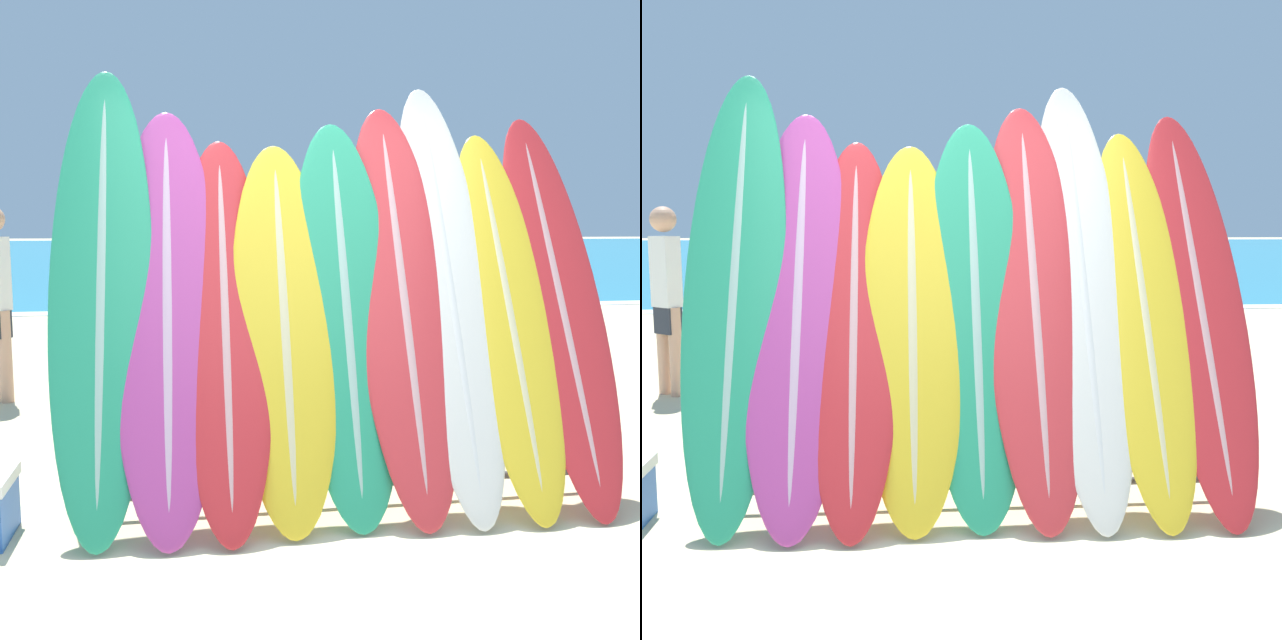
{
  "view_description": "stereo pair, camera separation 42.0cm",
  "coord_description": "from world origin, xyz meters",
  "views": [
    {
      "loc": [
        -0.69,
        -3.05,
        1.52
      ],
      "look_at": [
        0.09,
        1.58,
        0.92
      ],
      "focal_mm": 42.0,
      "sensor_mm": 36.0,
      "label": 1
    },
    {
      "loc": [
        -0.28,
        -3.1,
        1.52
      ],
      "look_at": [
        0.09,
        1.58,
        0.92
      ],
      "focal_mm": 42.0,
      "sensor_mm": 36.0,
      "label": 2
    }
  ],
  "objects": [
    {
      "name": "ground_plane",
      "position": [
        0.0,
        0.0,
        0.0
      ],
      "size": [
        160.0,
        160.0,
        0.0
      ],
      "primitive_type": "plane",
      "color": "beige"
    },
    {
      "name": "ocean_water",
      "position": [
        0.0,
        39.47,
        0.0
      ],
      "size": [
        120.0,
        60.0,
        0.01
      ],
      "color": "teal",
      "rests_on": "ground_plane"
    },
    {
      "name": "surfboard_rack",
      "position": [
        0.09,
        0.78,
        0.49
      ],
      "size": [
        2.85,
        0.04,
        0.9
      ],
      "color": "#47474C",
      "rests_on": "ground_plane"
    },
    {
      "name": "surfboard_slot_0",
      "position": [
        -1.16,
        0.9,
        1.2
      ],
      "size": [
        0.52,
        1.19,
        2.4
      ],
      "color": "#289E70",
      "rests_on": "ground_plane"
    },
    {
      "name": "surfboard_slot_1",
      "position": [
        -0.83,
        0.86,
        1.09
      ],
      "size": [
        0.56,
        1.2,
        2.17
      ],
      "color": "#B23D8E",
      "rests_on": "ground_plane"
    },
    {
      "name": "surfboard_slot_2",
      "position": [
        -0.53,
        0.82,
        1.01
      ],
      "size": [
        0.49,
        1.14,
        2.01
      ],
      "color": "red",
      "rests_on": "ground_plane"
    },
    {
      "name": "surfboard_slot_3",
      "position": [
        -0.23,
        0.8,
        0.99
      ],
      "size": [
        0.55,
        1.0,
        1.98
      ],
      "color": "yellow",
      "rests_on": "ground_plane"
    },
    {
      "name": "surfboard_slot_4",
      "position": [
        0.11,
        0.84,
        1.05
      ],
      "size": [
        0.56,
        1.01,
        2.11
      ],
      "color": "#289E70",
      "rests_on": "ground_plane"
    },
    {
      "name": "surfboard_slot_5",
      "position": [
        0.43,
        0.87,
        1.11
      ],
      "size": [
        0.54,
        1.2,
        2.23
      ],
      "color": "red",
      "rests_on": "ground_plane"
    },
    {
      "name": "surfboard_slot_6",
      "position": [
        0.7,
        0.91,
        1.18
      ],
      "size": [
        0.49,
        1.31,
        2.37
      ],
      "color": "silver",
      "rests_on": "ground_plane"
    },
    {
      "name": "surfboard_slot_7",
      "position": [
        1.02,
        0.84,
        1.04
      ],
      "size": [
        0.49,
        1.19,
        2.08
      ],
      "color": "yellow",
      "rests_on": "ground_plane"
    },
    {
      "name": "surfboard_slot_8",
      "position": [
        1.35,
        0.88,
        1.1
      ],
      "size": [
        0.5,
        1.26,
        2.19
      ],
      "color": "red",
      "rests_on": "ground_plane"
    },
    {
      "name": "person_mid_beach",
      "position": [
        -1.52,
        4.09,
        0.93
      ],
      "size": [
        0.23,
        0.28,
        1.71
      ],
      "rotation": [
        0.0,
        0.0,
        4.99
      ],
      "color": "tan",
      "rests_on": "ground_plane"
    }
  ]
}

